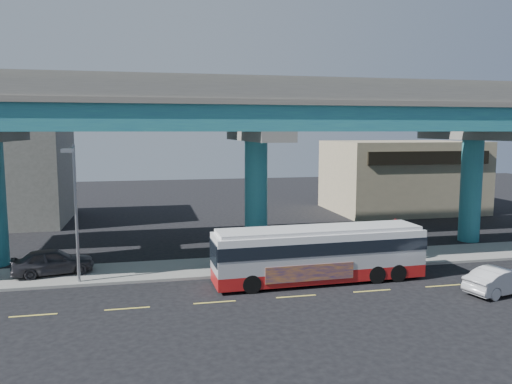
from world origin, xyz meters
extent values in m
plane|color=black|center=(0.00, 0.00, 0.00)|extent=(120.00, 120.00, 0.00)
cube|color=gray|center=(0.00, 5.50, 0.07)|extent=(70.00, 4.00, 0.15)
cube|color=#D8C64C|center=(-12.00, -0.30, 0.01)|extent=(2.00, 0.12, 0.01)
cube|color=#D8C64C|center=(-8.00, -0.30, 0.01)|extent=(2.00, 0.12, 0.01)
cube|color=#D8C64C|center=(-4.00, -0.30, 0.01)|extent=(2.00, 0.12, 0.01)
cube|color=#D8C64C|center=(0.00, -0.30, 0.01)|extent=(2.00, 0.12, 0.01)
cube|color=#D8C64C|center=(4.00, -0.30, 0.01)|extent=(2.00, 0.12, 0.01)
cube|color=#D8C64C|center=(8.00, -0.30, 0.01)|extent=(2.00, 0.12, 0.01)
cube|color=#D8C64C|center=(12.00, -0.30, 0.01)|extent=(2.00, 0.12, 0.01)
cube|color=gray|center=(-16.00, 12.50, 8.60)|extent=(1.80, 5.00, 1.20)
cylinder|color=#226081|center=(0.00, 9.00, 3.70)|extent=(1.50, 1.50, 7.40)
cube|color=gray|center=(0.00, 9.00, 7.70)|extent=(2.00, 12.00, 0.60)
cube|color=gray|center=(0.00, 12.50, 8.60)|extent=(1.80, 5.00, 1.20)
cylinder|color=#226081|center=(16.00, 9.00, 3.70)|extent=(1.50, 1.50, 7.40)
cube|color=gray|center=(16.00, 9.00, 7.70)|extent=(2.00, 12.00, 0.60)
cube|color=gray|center=(16.00, 12.50, 8.60)|extent=(1.80, 5.00, 1.20)
cube|color=#226081|center=(0.00, 5.50, 8.70)|extent=(52.00, 5.00, 1.40)
cube|color=gray|center=(0.00, 5.50, 9.55)|extent=(52.00, 5.40, 0.30)
cube|color=gray|center=(0.00, 3.00, 10.10)|extent=(52.00, 0.25, 0.80)
cube|color=gray|center=(0.00, 8.00, 10.10)|extent=(52.00, 0.25, 0.80)
cube|color=#226081|center=(0.00, 12.50, 9.90)|extent=(52.00, 5.00, 1.40)
cube|color=gray|center=(0.00, 12.50, 10.75)|extent=(52.00, 5.40, 0.30)
cube|color=gray|center=(0.00, 10.00, 11.30)|extent=(52.00, 0.25, 0.80)
cube|color=gray|center=(0.00, 15.00, 11.30)|extent=(52.00, 0.25, 0.80)
cube|color=tan|center=(18.00, 23.00, 3.50)|extent=(14.00, 10.00, 7.00)
cube|color=black|center=(18.00, 17.90, 5.60)|extent=(12.00, 0.25, 1.20)
cube|color=maroon|center=(1.91, 1.84, 0.52)|extent=(11.43, 2.78, 0.66)
cube|color=#B4B5B9|center=(1.91, 1.84, 1.56)|extent=(11.43, 2.78, 1.42)
cube|color=black|center=(1.91, 1.84, 2.03)|extent=(11.49, 2.83, 0.66)
cube|color=silver|center=(1.91, 1.84, 2.55)|extent=(11.43, 2.78, 0.38)
cube|color=silver|center=(1.91, 1.84, 2.84)|extent=(11.02, 2.52, 0.19)
cube|color=black|center=(7.60, 2.03, 1.89)|extent=(0.13, 2.16, 1.14)
cube|color=black|center=(-3.79, 1.66, 1.89)|extent=(0.13, 2.16, 1.14)
cube|color=navy|center=(1.00, 0.58, 0.87)|extent=(4.73, 0.20, 0.85)
cylinder|color=black|center=(-2.03, 0.63, 0.47)|extent=(0.95, 0.31, 0.95)
cylinder|color=black|center=(-2.10, 2.80, 0.47)|extent=(0.95, 0.31, 0.95)
cylinder|color=black|center=(4.78, 0.85, 0.47)|extent=(0.95, 0.31, 0.95)
cylinder|color=black|center=(4.71, 3.02, 0.47)|extent=(0.95, 0.31, 0.95)
cylinder|color=black|center=(6.01, 0.89, 0.47)|extent=(0.95, 0.31, 0.95)
cylinder|color=black|center=(5.94, 3.06, 0.47)|extent=(0.95, 0.31, 0.95)
imported|color=#BBBCC0|center=(10.11, -2.00, 0.67)|extent=(3.32, 4.71, 1.33)
imported|color=#313035|center=(-12.20, 5.74, 0.88)|extent=(3.51, 5.00, 1.46)
cylinder|color=gray|center=(-10.62, 4.00, 3.75)|extent=(0.16, 0.16, 7.21)
cylinder|color=gray|center=(-10.62, 3.03, 7.16)|extent=(0.12, 1.95, 0.12)
cube|color=gray|center=(-10.62, 2.05, 7.12)|extent=(0.50, 0.70, 0.18)
cylinder|color=gray|center=(7.53, 4.20, 1.31)|extent=(0.06, 0.06, 2.32)
cylinder|color=#B20A0A|center=(7.53, 4.17, 2.41)|extent=(0.64, 0.53, 0.80)
camera|label=1|loc=(-6.87, -22.89, 8.04)|focal=35.00mm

